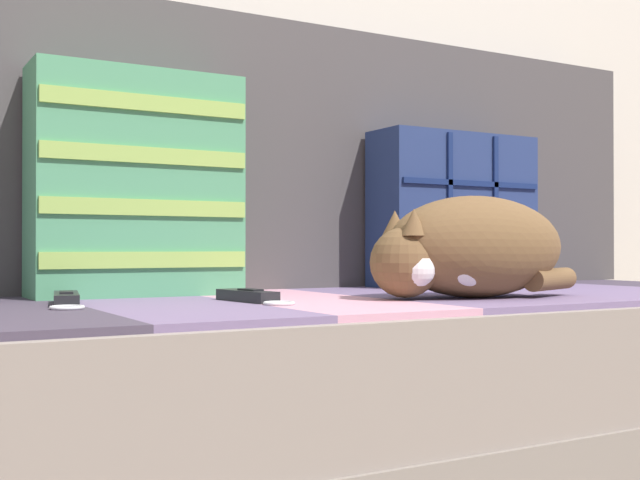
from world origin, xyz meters
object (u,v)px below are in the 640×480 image
Objects in this scene: game_remote_near at (66,299)px; couch at (349,401)px; throw_pillow_quilted at (454,210)px; game_remote_far at (250,296)px; throw_pillow_striped at (137,184)px; sleeping_cat at (467,250)px.

couch is at bearing -0.61° from game_remote_near.
throw_pillow_quilted reaches higher than game_remote_far.
throw_pillow_striped reaches higher than game_remote_near.
game_remote_far is (-0.37, 0.10, -0.08)m from sleeping_cat.
throw_pillow_quilted is 0.69m from game_remote_far.
sleeping_cat reaches higher than game_remote_far.
throw_pillow_striped is 0.33m from game_remote_far.
sleeping_cat reaches higher than game_remote_near.
couch is at bearing -155.22° from throw_pillow_quilted.
couch is at bearing 16.40° from game_remote_far.
throw_pillow_quilted reaches higher than couch.
throw_pillow_quilted is 0.97× the size of throw_pillow_striped.
game_remote_near is at bearing 179.39° from couch.
couch is 10.42× the size of game_remote_near.
throw_pillow_striped reaches higher than game_remote_far.
couch is 5.05× the size of sleeping_cat.
couch is 10.82× the size of game_remote_far.
sleeping_cat is 2.14× the size of game_remote_far.
sleeping_cat is 0.39m from game_remote_far.
couch is 5.11× the size of throw_pillow_striped.
sleeping_cat reaches higher than couch.
game_remote_near is at bearing -168.88° from throw_pillow_quilted.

